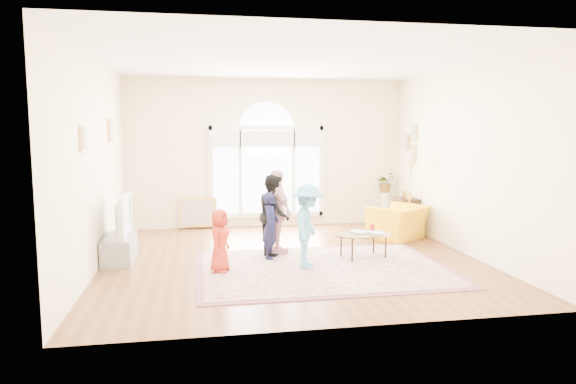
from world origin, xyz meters
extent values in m
plane|color=brown|center=(0.00, 0.00, 0.00)|extent=(6.00, 6.00, 0.00)
plane|color=#FFEFCA|center=(0.00, 3.00, 1.60)|extent=(6.00, 0.00, 6.00)
plane|color=#FFEFCA|center=(0.00, -3.00, 1.60)|extent=(6.00, 0.00, 6.00)
plane|color=#FFEFCA|center=(-3.00, 0.00, 1.60)|extent=(0.00, 6.00, 6.00)
plane|color=#FFEFCA|center=(3.00, 0.00, 1.60)|extent=(0.00, 6.00, 6.00)
plane|color=white|center=(0.00, 0.00, 3.20)|extent=(6.00, 6.00, 0.00)
cube|color=white|center=(0.00, 2.96, 0.25)|extent=(2.50, 0.08, 0.10)
cube|color=white|center=(0.00, 2.96, 2.15)|extent=(2.50, 0.08, 0.10)
cube|color=white|center=(-1.22, 2.96, 1.20)|extent=(0.10, 0.08, 2.00)
cube|color=white|center=(1.22, 2.96, 1.20)|extent=(0.10, 0.08, 2.00)
cube|color=#C6E2FF|center=(-0.90, 2.96, 1.20)|extent=(0.55, 0.02, 1.80)
cube|color=#C6E2FF|center=(0.90, 2.96, 1.20)|extent=(0.55, 0.02, 1.80)
cube|color=#C6E2FF|center=(0.00, 2.96, 1.20)|extent=(1.10, 0.02, 1.80)
cylinder|color=#C6E2FF|center=(0.00, 2.96, 2.10)|extent=(1.20, 0.02, 1.20)
cube|color=white|center=(-0.59, 2.95, 1.20)|extent=(0.07, 0.04, 1.80)
cube|color=white|center=(0.59, 2.95, 1.20)|extent=(0.07, 0.04, 1.80)
cube|color=white|center=(-0.90, 2.88, 1.92)|extent=(0.65, 0.12, 0.35)
cube|color=white|center=(0.00, 2.88, 1.92)|extent=(1.20, 0.12, 0.35)
cube|color=white|center=(0.90, 2.88, 1.92)|extent=(0.65, 0.12, 0.35)
cube|color=tan|center=(-2.98, 1.30, 2.10)|extent=(0.03, 0.34, 0.40)
cube|color=#ADA38E|center=(-2.96, 1.30, 2.10)|extent=(0.01, 0.28, 0.34)
cube|color=tan|center=(-2.98, -0.90, 2.00)|extent=(0.03, 0.30, 0.36)
cube|color=#ADA38E|center=(-2.96, -0.90, 2.00)|extent=(0.01, 0.24, 0.30)
cube|color=tan|center=(2.98, 2.05, 2.05)|extent=(0.03, 0.28, 0.34)
cube|color=#ADA38E|center=(2.96, 2.05, 2.05)|extent=(0.01, 0.22, 0.28)
cube|color=tan|center=(2.98, 2.05, 1.62)|extent=(0.03, 0.28, 0.34)
cube|color=#ADA38E|center=(2.96, 2.05, 1.62)|extent=(0.01, 0.22, 0.28)
cube|color=tan|center=(2.98, 2.40, 1.84)|extent=(0.03, 0.26, 0.32)
cube|color=#ADA38E|center=(2.96, 2.40, 1.84)|extent=(0.01, 0.20, 0.26)
cube|color=#C0B093|center=(0.36, -0.69, 0.01)|extent=(3.60, 2.60, 0.02)
cube|color=#7E4A59|center=(0.36, -0.69, 0.01)|extent=(3.80, 2.80, 0.01)
cube|color=gray|center=(-2.75, 0.30, 0.21)|extent=(0.45, 1.00, 0.42)
imported|color=black|center=(-2.75, 0.30, 0.75)|extent=(0.15, 1.14, 0.66)
cube|color=#4F5BC4|center=(-2.66, 0.30, 0.75)|extent=(0.02, 0.94, 0.53)
ellipsoid|color=silver|center=(1.18, -0.17, 0.41)|extent=(1.11, 0.85, 0.02)
cylinder|color=black|center=(1.44, 0.08, 0.20)|extent=(0.03, 0.03, 0.40)
cylinder|color=black|center=(0.83, -0.07, 0.20)|extent=(0.03, 0.03, 0.40)
cylinder|color=black|center=(1.53, -0.28, 0.20)|extent=(0.03, 0.03, 0.40)
cylinder|color=black|center=(0.91, -0.42, 0.20)|extent=(0.03, 0.03, 0.40)
imported|color=#B2A58C|center=(1.04, -0.16, 0.43)|extent=(0.34, 0.36, 0.03)
imported|color=#B2A58C|center=(1.28, -0.22, 0.43)|extent=(0.23, 0.30, 0.02)
cylinder|color=red|center=(1.38, -0.03, 0.48)|extent=(0.07, 0.07, 0.12)
imported|color=yellow|center=(2.32, 1.18, 0.33)|extent=(1.32, 1.30, 0.65)
cube|color=black|center=(2.78, 1.86, 0.35)|extent=(0.40, 0.50, 0.70)
cylinder|color=black|center=(2.61, 1.31, 0.01)|extent=(0.20, 0.20, 0.02)
cylinder|color=#B78A46|center=(2.61, 1.31, 0.68)|extent=(0.02, 0.02, 1.35)
cone|color=#CCB284|center=(2.61, 1.31, 1.40)|extent=(0.30, 0.30, 0.22)
cylinder|color=white|center=(2.70, 2.89, 0.35)|extent=(0.20, 0.20, 0.70)
imported|color=#33722D|center=(2.70, 2.89, 0.93)|extent=(0.53, 0.50, 0.46)
cube|color=tan|center=(-1.51, 2.90, 0.00)|extent=(0.80, 0.14, 0.62)
imported|color=red|center=(-1.19, -0.61, 0.49)|extent=(0.45, 0.54, 0.93)
imported|color=#141434|center=(-0.33, 0.04, 0.56)|extent=(0.39, 0.46, 1.08)
imported|color=black|center=(-0.23, 0.36, 0.70)|extent=(0.61, 0.73, 1.36)
imported|color=#DFA0A5|center=(-0.18, 0.36, 0.74)|extent=(0.64, 0.91, 1.43)
imported|color=#5EADDD|center=(0.15, -0.62, 0.66)|extent=(0.73, 0.94, 1.28)
camera|label=1|loc=(-1.47, -8.11, 2.12)|focal=32.00mm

